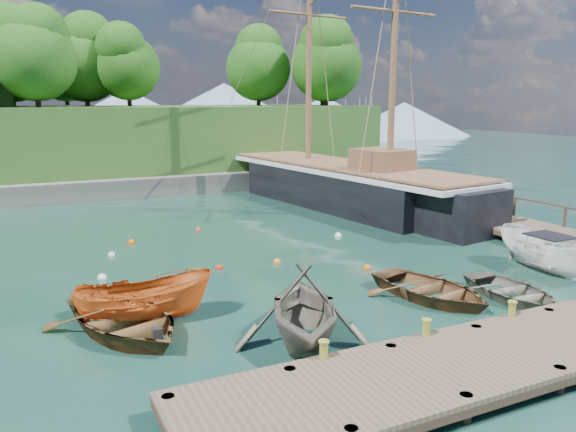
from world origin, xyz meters
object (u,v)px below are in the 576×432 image
object	(u,v)px
rowboat_0	(125,333)
schooner	(345,188)
rowboat_1	(303,343)
motorboat_orange	(146,322)
rowboat_2	(431,299)
rowboat_3	(512,299)
cabin_boat_white	(546,271)

from	to	relation	value
rowboat_0	schooner	world-z (taller)	schooner
rowboat_1	motorboat_orange	world-z (taller)	rowboat_1
motorboat_orange	rowboat_2	bearing A→B (deg)	-98.18
rowboat_0	rowboat_3	bearing A→B (deg)	-30.05
rowboat_3	schooner	size ratio (longest dim) A/B	0.14
motorboat_orange	rowboat_3	bearing A→B (deg)	-101.22
rowboat_0	rowboat_3	distance (m)	12.46
rowboat_1	cabin_boat_white	distance (m)	11.61
rowboat_0	rowboat_2	world-z (taller)	rowboat_0
rowboat_2	rowboat_3	size ratio (longest dim) A/B	1.15
rowboat_3	cabin_boat_white	bearing A→B (deg)	28.23
rowboat_2	schooner	bearing A→B (deg)	56.82
rowboat_3	cabin_boat_white	size ratio (longest dim) A/B	0.81
rowboat_0	schooner	xyz separation A→B (m)	(15.82, 13.98, 1.12)
rowboat_3	schooner	world-z (taller)	schooner
rowboat_0	rowboat_1	size ratio (longest dim) A/B	1.12
rowboat_1	motorboat_orange	distance (m)	4.89
rowboat_3	motorboat_orange	xyz separation A→B (m)	(-11.42, 3.29, 0.00)
rowboat_0	rowboat_2	xyz separation A→B (m)	(9.72, -1.57, 0.00)
cabin_boat_white	schooner	distance (m)	15.13
rowboat_1	cabin_boat_white	world-z (taller)	rowboat_1
rowboat_2	rowboat_3	distance (m)	2.70
rowboat_0	motorboat_orange	bearing A→B (deg)	18.42
rowboat_1	rowboat_2	xyz separation A→B (m)	(5.43, 1.25, 0.00)
rowboat_3	motorboat_orange	bearing A→B (deg)	167.41
schooner	motorboat_orange	bearing A→B (deg)	-146.04
rowboat_1	motorboat_orange	xyz separation A→B (m)	(-3.57, 3.34, 0.00)
rowboat_1	schooner	xyz separation A→B (m)	(11.53, 16.81, 1.12)
rowboat_0	rowboat_3	world-z (taller)	rowboat_0
rowboat_2	schooner	world-z (taller)	schooner
cabin_boat_white	motorboat_orange	bearing A→B (deg)	178.11
motorboat_orange	schooner	xyz separation A→B (m)	(15.10, 13.47, 1.12)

